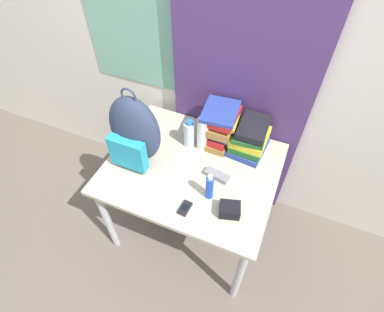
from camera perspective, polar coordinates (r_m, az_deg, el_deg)
The scene contains 13 objects.
ground_plane at distance 2.35m, azimuth -4.43°, elevation -21.45°, with size 12.00×12.00×0.00m, color #665B51.
wall_back at distance 1.93m, azimuth 6.22°, elevation 18.82°, with size 6.00×0.06×2.50m.
curtain_blue at distance 1.86m, azimuth 9.79°, elevation 17.06°, with size 0.90×0.04×2.50m.
desk at distance 1.95m, azimuth -0.00°, elevation -3.73°, with size 1.06×0.87×0.75m.
backpack at distance 1.80m, azimuth -10.93°, elevation 4.49°, with size 0.32×0.23×0.53m.
book_stack_left at distance 1.95m, azimuth 5.35°, elevation 5.78°, with size 0.24×0.29×0.27m.
book_stack_center at distance 1.94m, azimuth 10.99°, elevation 3.35°, with size 0.24×0.28×0.21m.
water_bottle at distance 1.94m, azimuth -0.49°, elevation 4.29°, with size 0.07×0.07×0.21m.
sports_bottle at distance 1.90m, azimuth 2.28°, elevation 4.30°, with size 0.08×0.08×0.26m.
sunscreen_bottle at distance 1.68m, azimuth 3.37°, elevation -5.95°, with size 0.04×0.04×0.19m.
cell_phone at distance 1.70m, azimuth -1.36°, elevation -9.91°, with size 0.06×0.10×0.02m.
sunglasses_case at distance 1.82m, azimuth 4.72°, elevation -3.66°, with size 0.16×0.08×0.04m.
camera_pouch at distance 1.67m, azimuth 7.19°, elevation -10.10°, with size 0.13×0.12×0.07m.
Camera 1 is at (0.47, -0.66, 2.21)m, focal length 28.00 mm.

